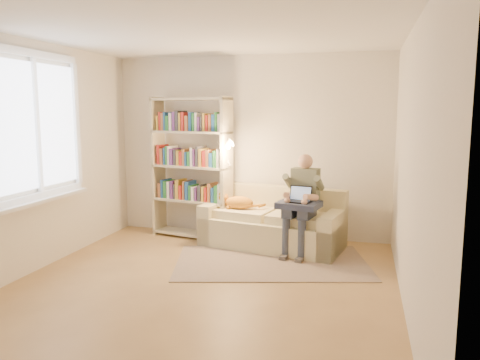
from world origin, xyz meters
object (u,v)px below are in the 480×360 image
(bookshelf, at_px, (191,161))
(cat, at_px, (239,202))
(sofa, at_px, (273,226))
(person, at_px, (302,198))
(laptop, at_px, (295,197))

(bookshelf, bearing_deg, cat, -1.96)
(sofa, height_order, bookshelf, bookshelf)
(person, height_order, bookshelf, bookshelf)
(person, relative_size, laptop, 3.97)
(person, bearing_deg, cat, 178.32)
(cat, xyz_separation_m, bookshelf, (-0.76, 0.19, 0.52))
(laptop, height_order, bookshelf, bookshelf)
(sofa, distance_m, person, 0.65)
(cat, xyz_separation_m, laptop, (0.79, -0.29, 0.15))
(laptop, relative_size, bookshelf, 0.16)
(sofa, relative_size, cat, 3.26)
(sofa, xyz_separation_m, bookshelf, (-1.22, 0.16, 0.83))
(laptop, bearing_deg, sofa, 147.63)
(laptop, xyz_separation_m, bookshelf, (-1.55, 0.47, 0.37))
(person, xyz_separation_m, bookshelf, (-1.63, 0.39, 0.39))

